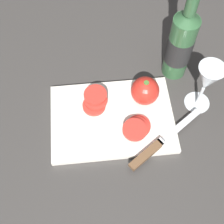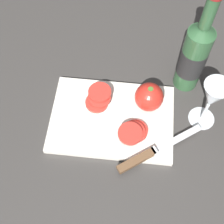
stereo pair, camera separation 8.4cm
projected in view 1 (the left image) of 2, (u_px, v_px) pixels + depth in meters
name	position (u px, v px, depth m)	size (l,w,h in m)	color
ground_plane	(97.00, 117.00, 0.89)	(3.00, 3.00, 0.00)	#383533
cutting_board	(112.00, 119.00, 0.87)	(0.34, 0.24, 0.02)	silver
wine_bottle	(180.00, 44.00, 0.86)	(0.07, 0.07, 0.33)	#2D5633
wine_glass	(207.00, 81.00, 0.81)	(0.07, 0.07, 0.17)	silver
whole_tomato	(145.00, 91.00, 0.86)	(0.08, 0.08, 0.08)	red
knife	(152.00, 150.00, 0.81)	(0.22, 0.16, 0.01)	silver
tomato_slice_stack_near	(94.00, 100.00, 0.88)	(0.07, 0.09, 0.03)	red
tomato_slice_stack_far	(136.00, 128.00, 0.83)	(0.08, 0.08, 0.03)	red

